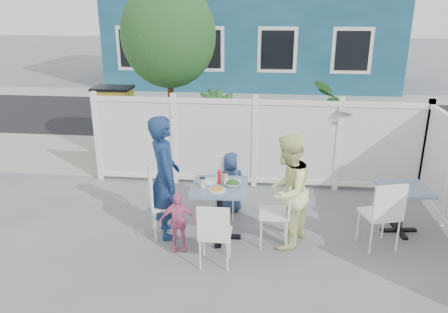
# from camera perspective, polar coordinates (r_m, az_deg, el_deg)

# --- Properties ---
(ground) EXTENTS (80.00, 80.00, 0.00)m
(ground) POSITION_cam_1_polar(r_m,az_deg,el_deg) (5.92, 1.81, -12.89)
(ground) COLOR slate
(near_sidewalk) EXTENTS (24.00, 2.60, 0.01)m
(near_sidewalk) POSITION_cam_1_polar(r_m,az_deg,el_deg) (9.35, 3.70, -0.39)
(near_sidewalk) COLOR gray
(near_sidewalk) RESTS_ON ground
(street) EXTENTS (24.00, 5.00, 0.01)m
(street) POSITION_cam_1_polar(r_m,az_deg,el_deg) (12.89, 4.52, 5.13)
(street) COLOR black
(street) RESTS_ON ground
(far_sidewalk) EXTENTS (24.00, 1.60, 0.01)m
(far_sidewalk) POSITION_cam_1_polar(r_m,az_deg,el_deg) (15.91, 4.93, 7.86)
(far_sidewalk) COLOR gray
(far_sidewalk) RESTS_ON ground
(building) EXTENTS (11.00, 6.00, 6.00)m
(building) POSITION_cam_1_polar(r_m,az_deg,el_deg) (19.01, 3.94, 18.84)
(building) COLOR navy
(building) RESTS_ON ground
(fence_back) EXTENTS (5.86, 0.08, 1.60)m
(fence_back) POSITION_cam_1_polar(r_m,az_deg,el_deg) (7.77, 4.04, 1.52)
(fence_back) COLOR white
(fence_back) RESTS_ON ground
(tree) EXTENTS (1.80, 1.62, 3.59)m
(tree) POSITION_cam_1_polar(r_m,az_deg,el_deg) (8.55, -7.27, 15.41)
(tree) COLOR #382316
(tree) RESTS_ON ground
(utility_cabinet) EXTENTS (0.76, 0.55, 1.41)m
(utility_cabinet) POSITION_cam_1_polar(r_m,az_deg,el_deg) (9.93, -14.02, 4.47)
(utility_cabinet) COLOR gold
(utility_cabinet) RESTS_ON ground
(potted_shrub_a) EXTENTS (1.26, 1.26, 1.60)m
(potted_shrub_a) POSITION_cam_1_polar(r_m,az_deg,el_deg) (8.49, -0.66, 3.22)
(potted_shrub_a) COLOR #153E1B
(potted_shrub_a) RESTS_ON ground
(potted_shrub_b) EXTENTS (1.57, 1.77, 1.82)m
(potted_shrub_b) POSITION_cam_1_polar(r_m,az_deg,el_deg) (8.43, 16.20, 3.12)
(potted_shrub_b) COLOR #153E1B
(potted_shrub_b) RESTS_ON ground
(main_table) EXTENTS (0.78, 0.78, 0.80)m
(main_table) POSITION_cam_1_polar(r_m,az_deg,el_deg) (6.05, -0.56, -5.40)
(main_table) COLOR #445D81
(main_table) RESTS_ON ground
(spare_table) EXTENTS (0.74, 0.74, 0.70)m
(spare_table) POSITION_cam_1_polar(r_m,az_deg,el_deg) (6.76, 22.37, -5.00)
(spare_table) COLOR #445D81
(spare_table) RESTS_ON ground
(chair_left) EXTENTS (0.56, 0.57, 0.98)m
(chair_left) POSITION_cam_1_polar(r_m,az_deg,el_deg) (6.23, -8.43, -5.40)
(chair_left) COLOR white
(chair_left) RESTS_ON ground
(chair_right) EXTENTS (0.42, 0.43, 0.93)m
(chair_right) POSITION_cam_1_polar(r_m,az_deg,el_deg) (6.02, 7.34, -6.63)
(chair_right) COLOR white
(chair_right) RESTS_ON ground
(chair_back) EXTENTS (0.43, 0.41, 0.91)m
(chair_back) POSITION_cam_1_polar(r_m,az_deg,el_deg) (6.81, -0.03, -3.36)
(chair_back) COLOR white
(chair_back) RESTS_ON ground
(chair_near) EXTENTS (0.40, 0.39, 0.88)m
(chair_near) POSITION_cam_1_polar(r_m,az_deg,el_deg) (5.46, -1.26, -9.67)
(chair_near) COLOR white
(chair_near) RESTS_ON ground
(chair_spare) EXTENTS (0.56, 0.55, 0.99)m
(chair_spare) POSITION_cam_1_polar(r_m,az_deg,el_deg) (6.17, 20.13, -6.66)
(chair_spare) COLOR white
(chair_spare) RESTS_ON ground
(man) EXTENTS (0.63, 0.75, 1.76)m
(man) POSITION_cam_1_polar(r_m,az_deg,el_deg) (6.12, -7.74, -2.71)
(man) COLOR navy
(man) RESTS_ON ground
(woman) EXTENTS (0.84, 0.93, 1.58)m
(woman) POSITION_cam_1_polar(r_m,az_deg,el_deg) (5.89, 8.23, -4.56)
(woman) COLOR #E9F85A
(woman) RESTS_ON ground
(boy) EXTENTS (0.50, 0.35, 0.97)m
(boy) POSITION_cam_1_polar(r_m,az_deg,el_deg) (6.92, 0.90, -3.36)
(boy) COLOR navy
(boy) RESTS_ON ground
(toddler) EXTENTS (0.52, 0.30, 0.83)m
(toddler) POSITION_cam_1_polar(r_m,az_deg,el_deg) (5.90, -6.07, -8.45)
(toddler) COLOR pink
(toddler) RESTS_ON ground
(plate_main) EXTENTS (0.23, 0.23, 0.01)m
(plate_main) POSITION_cam_1_polar(r_m,az_deg,el_deg) (5.83, -0.89, -4.37)
(plate_main) COLOR white
(plate_main) RESTS_ON main_table
(plate_side) EXTENTS (0.24, 0.24, 0.02)m
(plate_side) POSITION_cam_1_polar(r_m,az_deg,el_deg) (6.11, -1.87, -3.24)
(plate_side) COLOR white
(plate_side) RESTS_ON main_table
(salad_bowl) EXTENTS (0.23, 0.23, 0.06)m
(salad_bowl) POSITION_cam_1_polar(r_m,az_deg,el_deg) (5.97, 1.13, -3.59)
(salad_bowl) COLOR white
(salad_bowl) RESTS_ON main_table
(coffee_cup_a) EXTENTS (0.08, 0.08, 0.12)m
(coffee_cup_a) POSITION_cam_1_polar(r_m,az_deg,el_deg) (5.93, -2.81, -3.42)
(coffee_cup_a) COLOR beige
(coffee_cup_a) RESTS_ON main_table
(coffee_cup_b) EXTENTS (0.08, 0.08, 0.11)m
(coffee_cup_b) POSITION_cam_1_polar(r_m,az_deg,el_deg) (6.14, 0.13, -2.62)
(coffee_cup_b) COLOR beige
(coffee_cup_b) RESTS_ON main_table
(ketchup_bottle) EXTENTS (0.05, 0.05, 0.18)m
(ketchup_bottle) POSITION_cam_1_polar(r_m,az_deg,el_deg) (6.02, -0.61, -2.77)
(ketchup_bottle) COLOR #A91723
(ketchup_bottle) RESTS_ON main_table
(salt_shaker) EXTENTS (0.03, 0.03, 0.07)m
(salt_shaker) POSITION_cam_1_polar(r_m,az_deg,el_deg) (6.18, -0.99, -2.68)
(salt_shaker) COLOR white
(salt_shaker) RESTS_ON main_table
(pepper_shaker) EXTENTS (0.03, 0.03, 0.07)m
(pepper_shaker) POSITION_cam_1_polar(r_m,az_deg,el_deg) (6.19, -0.63, -2.65)
(pepper_shaker) COLOR black
(pepper_shaker) RESTS_ON main_table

